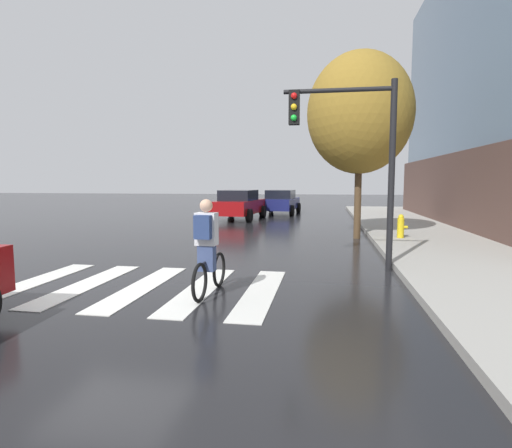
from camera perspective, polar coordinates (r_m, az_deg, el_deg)
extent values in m
plane|color=black|center=(8.47, -18.85, -8.05)|extent=(120.00, 120.00, 0.00)
cube|color=silver|center=(9.39, -28.18, -7.04)|extent=(0.55, 3.44, 0.01)
cube|color=silver|center=(8.75, -22.21, -7.68)|extent=(0.55, 3.44, 0.01)
cube|color=silver|center=(8.22, -15.37, -8.32)|extent=(0.55, 3.44, 0.01)
cube|color=silver|center=(7.82, -7.68, -8.89)|extent=(0.55, 3.44, 0.01)
cube|color=silver|center=(7.57, 0.69, -9.33)|extent=(0.55, 3.44, 0.01)
cube|color=maroon|center=(22.03, -2.30, 2.40)|extent=(2.21, 4.65, 0.69)
cube|color=black|center=(21.86, -2.42, 3.98)|extent=(1.80, 2.29, 0.54)
cylinder|color=black|center=(23.71, -3.46, 1.80)|extent=(0.29, 0.69, 0.67)
cylinder|color=black|center=(23.20, 0.98, 1.72)|extent=(0.29, 0.69, 0.67)
cylinder|color=black|center=(21.00, -5.91, 1.26)|extent=(0.29, 0.69, 0.67)
cylinder|color=black|center=(20.41, -0.94, 1.16)|extent=(0.29, 0.69, 0.67)
cube|color=navy|center=(25.75, 3.45, 2.82)|extent=(2.05, 4.43, 0.66)
cube|color=black|center=(25.59, 3.40, 4.11)|extent=(1.70, 2.17, 0.52)
cylinder|color=black|center=(27.29, 2.10, 2.30)|extent=(0.27, 0.65, 0.64)
cylinder|color=black|center=(26.99, 5.86, 2.23)|extent=(0.27, 0.65, 0.64)
cylinder|color=black|center=(24.60, 0.80, 1.92)|extent=(0.27, 0.65, 0.64)
cylinder|color=black|center=(24.26, 4.96, 1.84)|extent=(0.27, 0.65, 0.64)
torus|color=black|center=(6.96, -7.76, -7.98)|extent=(0.10, 0.66, 0.66)
torus|color=black|center=(7.92, -5.09, -6.25)|extent=(0.10, 0.66, 0.66)
cylinder|color=black|center=(7.38, -6.36, -4.94)|extent=(0.10, 0.89, 0.05)
cylinder|color=black|center=(7.22, -6.78, -4.62)|extent=(0.04, 0.04, 0.45)
cube|color=#384772|center=(7.21, -6.78, -4.23)|extent=(0.29, 0.22, 0.56)
cube|color=silver|center=(7.15, -6.82, -0.68)|extent=(0.37, 0.26, 0.56)
sphere|color=tan|center=(7.12, -6.86, 2.53)|extent=(0.22, 0.22, 0.22)
cube|color=navy|center=(6.98, -7.32, -0.43)|extent=(0.29, 0.18, 0.40)
cylinder|color=black|center=(9.67, 18.14, 6.22)|extent=(0.14, 0.14, 4.20)
cylinder|color=black|center=(9.78, 11.20, 17.60)|extent=(2.40, 0.10, 0.10)
cube|color=black|center=(9.74, 5.28, 15.64)|extent=(0.24, 0.20, 0.76)
sphere|color=red|center=(9.68, 5.25, 17.15)|extent=(0.14, 0.14, 0.14)
sphere|color=gold|center=(9.63, 5.23, 15.75)|extent=(0.14, 0.14, 0.14)
sphere|color=green|center=(9.59, 5.22, 14.34)|extent=(0.14, 0.14, 0.14)
cylinder|color=gold|center=(14.43, 19.27, -0.52)|extent=(0.22, 0.22, 0.65)
sphere|color=gold|center=(14.40, 19.32, 0.92)|extent=(0.18, 0.18, 0.18)
cylinder|color=gold|center=(14.46, 19.90, -0.40)|extent=(0.12, 0.09, 0.09)
cylinder|color=#4C3823|center=(14.95, 13.82, 3.58)|extent=(0.24, 0.24, 2.89)
ellipsoid|color=olive|center=(15.13, 14.09, 14.58)|extent=(3.60, 3.60, 4.14)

